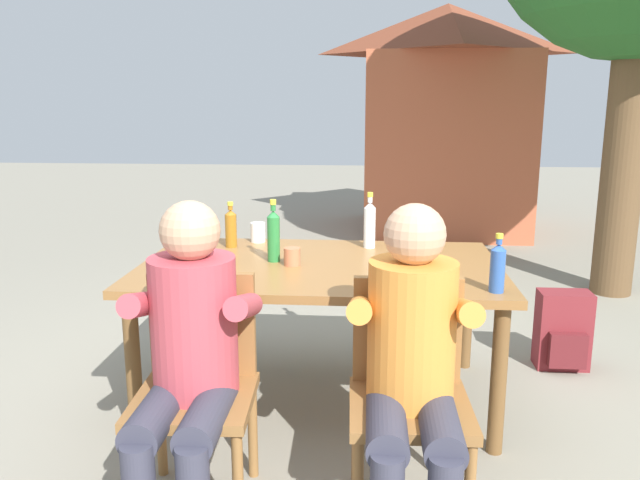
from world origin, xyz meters
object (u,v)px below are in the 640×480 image
(table_knife, at_px, (388,284))
(backpack_by_near_side, at_px, (563,332))
(bottle_clear, at_px, (370,224))
(person_in_white_shirt, at_px, (189,347))
(chair_near_right, at_px, (409,384))
(bottle_blue, at_px, (498,267))
(bottle_green, at_px, (274,235))
(dining_table, at_px, (320,278))
(cup_white, at_px, (258,232))
(brick_kiosk, at_px, (444,115))
(cup_terracotta, at_px, (292,257))
(person_in_plaid_shirt, at_px, (413,354))
(bottle_amber, at_px, (231,228))
(chair_near_left, at_px, (198,377))

(table_knife, height_order, backpack_by_near_side, table_knife)
(bottle_clear, xyz_separation_m, backpack_by_near_side, (1.13, 0.13, -0.64))
(person_in_white_shirt, bearing_deg, chair_near_right, 7.78)
(backpack_by_near_side, bearing_deg, person_in_white_shirt, -140.84)
(backpack_by_near_side, bearing_deg, chair_near_right, -126.09)
(chair_near_right, relative_size, bottle_blue, 3.42)
(backpack_by_near_side, bearing_deg, bottle_blue, -122.67)
(bottle_green, bearing_deg, table_knife, -33.78)
(table_knife, bearing_deg, bottle_green, 146.22)
(dining_table, relative_size, bottle_blue, 7.01)
(cup_white, distance_m, backpack_by_near_side, 1.86)
(bottle_blue, distance_m, brick_kiosk, 5.01)
(person_in_white_shirt, relative_size, backpack_by_near_side, 2.59)
(cup_terracotta, bearing_deg, bottle_green, 144.22)
(chair_near_right, distance_m, person_in_plaid_shirt, 0.20)
(table_knife, relative_size, brick_kiosk, 0.08)
(person_in_white_shirt, xyz_separation_m, bottle_amber, (-0.12, 1.27, 0.18))
(bottle_amber, bearing_deg, cup_white, 48.13)
(chair_near_left, distance_m, bottle_green, 0.96)
(bottle_amber, distance_m, table_knife, 1.09)
(chair_near_left, relative_size, brick_kiosk, 0.34)
(dining_table, height_order, person_in_white_shirt, person_in_white_shirt)
(chair_near_right, bearing_deg, bottle_clear, 97.25)
(person_in_plaid_shirt, relative_size, bottle_clear, 3.82)
(person_in_plaid_shirt, relative_size, bottle_amber, 4.63)
(bottle_blue, bearing_deg, bottle_clear, 124.59)
(backpack_by_near_side, bearing_deg, cup_terracotta, -160.29)
(bottle_green, bearing_deg, cup_terracotta, -35.78)
(brick_kiosk, bearing_deg, bottle_amber, -110.94)
(cup_terracotta, bearing_deg, cup_white, 117.03)
(cup_terracotta, bearing_deg, chair_near_right, -56.13)
(bottle_amber, bearing_deg, table_knife, -38.44)
(chair_near_left, bearing_deg, cup_white, 89.53)
(dining_table, distance_m, person_in_plaid_shirt, 1.03)
(chair_near_left, distance_m, cup_terracotta, 0.89)
(dining_table, height_order, chair_near_left, chair_near_left)
(chair_near_right, distance_m, brick_kiosk, 5.51)
(chair_near_left, bearing_deg, bottle_green, 79.03)
(dining_table, height_order, brick_kiosk, brick_kiosk)
(dining_table, bearing_deg, person_in_plaid_shirt, -67.12)
(chair_near_left, xyz_separation_m, bottle_clear, (0.65, 1.21, 0.37))
(dining_table, xyz_separation_m, backpack_by_near_side, (1.37, 0.49, -0.43))
(cup_terracotta, bearing_deg, bottle_amber, 136.21)
(chair_near_left, xyz_separation_m, bottle_blue, (1.19, 0.42, 0.35))
(person_in_plaid_shirt, xyz_separation_m, bottle_amber, (-0.92, 1.27, 0.18))
(dining_table, xyz_separation_m, brick_kiosk, (1.10, 4.55, 0.71))
(cup_white, xyz_separation_m, table_knife, (0.73, -0.82, -0.05))
(bottle_blue, bearing_deg, chair_near_right, -132.57)
(dining_table, bearing_deg, bottle_green, 173.54)
(bottle_amber, height_order, brick_kiosk, brick_kiosk)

